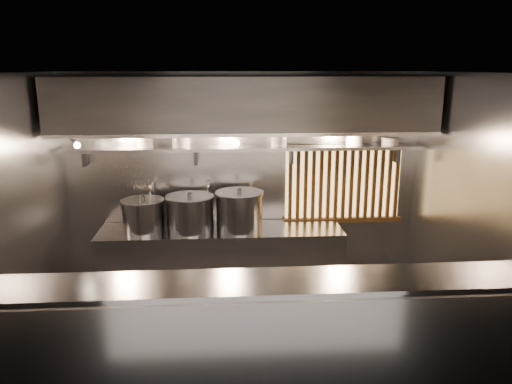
{
  "coord_description": "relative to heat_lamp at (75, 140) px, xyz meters",
  "views": [
    {
      "loc": [
        -0.28,
        -4.77,
        2.85
      ],
      "look_at": [
        0.1,
        0.55,
        1.51
      ],
      "focal_mm": 35.0,
      "sensor_mm": 36.0,
      "label": 1
    }
  ],
  "objects": [
    {
      "name": "ceiling",
      "position": [
        1.9,
        -0.85,
        0.73
      ],
      "size": [
        4.5,
        4.5,
        0.0
      ],
      "primitive_type": "plane",
      "rotation": [
        3.14,
        0.0,
        0.0
      ],
      "color": "black",
      "rests_on": "wall_back"
    },
    {
      "name": "cooking_bench",
      "position": [
        1.6,
        0.28,
        -1.62
      ],
      "size": [
        3.0,
        0.7,
        0.9
      ],
      "primitive_type": "cube",
      "color": "#97979C",
      "rests_on": "floor"
    },
    {
      "name": "bowl_shelf",
      "position": [
        1.9,
        0.47,
        -0.19
      ],
      "size": [
        4.4,
        0.34,
        0.04
      ],
      "primitive_type": "cube",
      "color": "#97979C",
      "rests_on": "wall_back"
    },
    {
      "name": "pendant_bulb",
      "position": [
        1.8,
        0.35,
        -0.11
      ],
      "size": [
        0.09,
        0.09,
        0.19
      ],
      "color": "#2D2D30",
      "rests_on": "exhaust_hood"
    },
    {
      "name": "bowl_stack_4",
      "position": [
        3.74,
        0.47,
        -0.12
      ],
      "size": [
        0.22,
        0.22,
        0.09
      ],
      "color": "white",
      "rests_on": "bowl_shelf"
    },
    {
      "name": "faucet_left",
      "position": [
        0.75,
        0.52,
        -0.76
      ],
      "size": [
        0.04,
        0.3,
        0.5
      ],
      "color": "silver",
      "rests_on": "wall_back"
    },
    {
      "name": "wall_left",
      "position": [
        -0.35,
        -0.85,
        -0.67
      ],
      "size": [
        0.0,
        3.0,
        3.0
      ],
      "primitive_type": "plane",
      "rotation": [
        1.57,
        0.0,
        1.57
      ],
      "color": "gray",
      "rests_on": "floor"
    },
    {
      "name": "bowl_stack_2",
      "position": [
        2.33,
        0.47,
        -0.1
      ],
      "size": [
        0.21,
        0.21,
        0.13
      ],
      "color": "white",
      "rests_on": "bowl_shelf"
    },
    {
      "name": "exhaust_hood",
      "position": [
        1.9,
        0.25,
        0.36
      ],
      "size": [
        4.4,
        0.81,
        0.65
      ],
      "color": "#2D2D30",
      "rests_on": "ceiling"
    },
    {
      "name": "wall_right",
      "position": [
        4.15,
        -0.85,
        -0.67
      ],
      "size": [
        0.0,
        3.0,
        3.0
      ],
      "primitive_type": "plane",
      "rotation": [
        1.57,
        0.0,
        -1.57
      ],
      "color": "gray",
      "rests_on": "floor"
    },
    {
      "name": "stock_pot_mid",
      "position": [
        0.66,
        0.26,
        -0.97
      ],
      "size": [
        0.68,
        0.68,
        0.44
      ],
      "rotation": [
        0.0,
        0.0,
        -0.37
      ],
      "color": "#97979C",
      "rests_on": "cooking_bench"
    },
    {
      "name": "bowl_stack_1",
      "position": [
        1.13,
        0.47,
        -0.1
      ],
      "size": [
        0.22,
        0.22,
        0.13
      ],
      "color": "white",
      "rests_on": "bowl_shelf"
    },
    {
      "name": "faucet_right",
      "position": [
        1.45,
        0.52,
        -0.76
      ],
      "size": [
        0.04,
        0.3,
        0.5
      ],
      "color": "silver",
      "rests_on": "wall_back"
    },
    {
      "name": "heat_lamp",
      "position": [
        0.0,
        0.0,
        0.0
      ],
      "size": [
        0.25,
        0.35,
        0.2
      ],
      "color": "#97979C",
      "rests_on": "exhaust_hood"
    },
    {
      "name": "stock_pot_right",
      "position": [
        1.83,
        0.25,
        -0.93
      ],
      "size": [
        0.71,
        0.71,
        0.52
      ],
      "rotation": [
        0.0,
        0.0,
        0.22
      ],
      "color": "#97979C",
      "rests_on": "cooking_bench"
    },
    {
      "name": "serving_counter",
      "position": [
        1.9,
        -1.81,
        -1.5
      ],
      "size": [
        4.5,
        0.56,
        1.13
      ],
      "color": "#97979C",
      "rests_on": "floor"
    },
    {
      "name": "bowl_stack_3",
      "position": [
        3.28,
        0.47,
        -0.08
      ],
      "size": [
        0.22,
        0.22,
        0.17
      ],
      "color": "white",
      "rests_on": "bowl_shelf"
    },
    {
      "name": "floor",
      "position": [
        1.9,
        -0.85,
        -2.07
      ],
      "size": [
        4.5,
        4.5,
        0.0
      ],
      "primitive_type": "plane",
      "color": "black",
      "rests_on": "ground"
    },
    {
      "name": "wood_screen",
      "position": [
        3.2,
        0.6,
        -0.69
      ],
      "size": [
        1.56,
        0.09,
        1.04
      ],
      "color": "#F5C46E",
      "rests_on": "wall_back"
    },
    {
      "name": "bowl_stack_0",
      "position": [
        0.7,
        0.47,
        -0.1
      ],
      "size": [
        0.21,
        0.21,
        0.13
      ],
      "color": "white",
      "rests_on": "bowl_shelf"
    },
    {
      "name": "stock_pot_left",
      "position": [
        1.23,
        0.26,
        -0.95
      ],
      "size": [
        0.68,
        0.68,
        0.48
      ],
      "rotation": [
        0.0,
        0.0,
        0.16
      ],
      "color": "#97979C",
      "rests_on": "cooking_bench"
    },
    {
      "name": "wall_back",
      "position": [
        1.9,
        0.65,
        -0.67
      ],
      "size": [
        4.5,
        0.0,
        4.5
      ],
      "primitive_type": "plane",
      "rotation": [
        1.57,
        0.0,
        0.0
      ],
      "color": "gray",
      "rests_on": "floor"
    }
  ]
}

